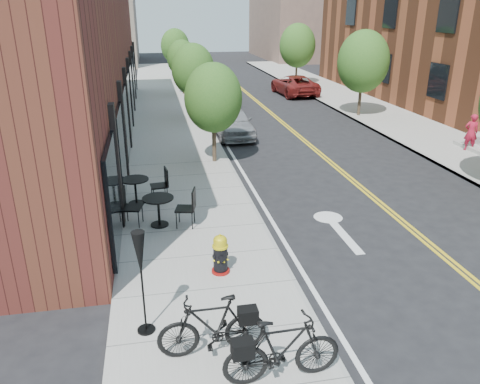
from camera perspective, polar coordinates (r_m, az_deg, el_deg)
ground at (r=10.73m, az=6.86°, el=-11.11°), size 120.00×120.00×0.00m
sidewalk_near at (r=19.45m, az=-7.62°, el=4.26°), size 4.00×70.00×0.12m
sidewalk_far at (r=23.33m, az=23.39°, el=5.57°), size 4.00×70.00×0.12m
building_near at (r=22.98m, az=-20.37°, el=14.57°), size 5.00×28.00×7.00m
bg_building_left at (r=56.81m, az=-16.92°, el=19.86°), size 8.00×14.00×10.00m
bg_building_right at (r=61.56m, az=7.68°, el=21.53°), size 10.00×16.00×12.00m
tree_near_a at (r=18.01m, az=-3.28°, el=11.37°), size 2.20×2.20×3.81m
tree_near_b at (r=25.86m, az=-5.74°, el=14.62°), size 2.30×2.30×3.98m
tree_near_c at (r=33.81m, az=-7.06°, el=15.85°), size 2.10×2.10×3.67m
tree_near_d at (r=41.75m, az=-7.91°, el=17.21°), size 2.40×2.40×4.11m
tree_far_b at (r=27.28m, az=14.79°, el=15.12°), size 2.80×2.80×4.62m
tree_far_c at (r=38.44m, az=7.02°, el=17.30°), size 2.80×2.80×4.62m
fire_hydrant at (r=10.66m, az=-2.41°, el=-7.61°), size 0.53×0.53×0.96m
bicycle_left at (r=8.33m, az=-3.43°, el=-16.00°), size 1.90×0.54×1.14m
bicycle_right at (r=7.86m, az=5.17°, el=-18.61°), size 1.96×0.60×1.17m
bistro_set_b at (r=13.04m, az=-9.91°, el=-1.84°), size 2.05×1.04×1.08m
bistro_set_c at (r=14.64m, az=-12.64°, el=0.53°), size 1.99×0.95×1.05m
patio_umbrella at (r=8.51m, az=-12.06°, el=-8.30°), size 0.33×0.33×2.06m
parked_car_a at (r=22.62m, az=-0.97°, el=8.58°), size 1.81×4.20×1.41m
parked_car_b at (r=30.17m, az=-2.04°, el=11.77°), size 1.61×4.16×1.35m
parked_car_c at (r=37.64m, az=-5.15°, el=13.86°), size 3.07×5.94×1.65m
parked_car_far at (r=34.24m, az=6.63°, el=12.84°), size 2.57×5.13×1.39m
pedestrian at (r=22.09m, az=26.35°, el=6.55°), size 0.65×0.51×1.55m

